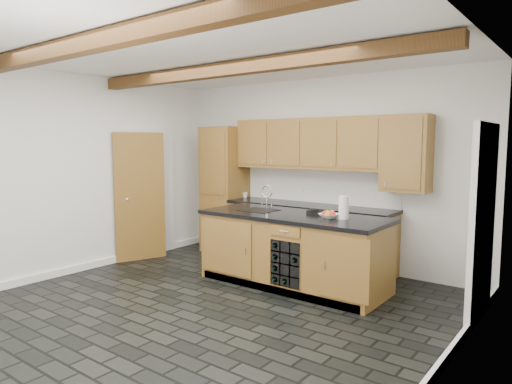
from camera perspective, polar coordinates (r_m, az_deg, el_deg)
ground at (r=5.28m, az=-6.18°, el=-14.25°), size 5.00×5.00×0.00m
room_shell at (r=5.41m, az=-3.14°, el=2.85°), size 5.01×5.00×5.00m
back_cabinetry at (r=6.99m, az=4.18°, el=-0.91°), size 3.65×0.62×2.20m
island at (r=5.93m, az=4.61°, el=-7.24°), size 2.48×0.96×0.93m
faucet at (r=6.19m, az=0.57°, el=-1.95°), size 0.45×0.40×0.34m
kitchen_scale at (r=5.92m, az=7.29°, el=-2.43°), size 0.22×0.17×0.06m
fruit_bowl at (r=5.59m, az=9.10°, el=-2.96°), size 0.29×0.29×0.06m
fruit_cluster at (r=5.59m, az=9.11°, el=-2.65°), size 0.16×0.17×0.07m
paper_towel at (r=5.54m, az=10.91°, el=-1.92°), size 0.12×0.12×0.28m
mug at (r=7.59m, az=-1.36°, el=-0.39°), size 0.10×0.10×0.09m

